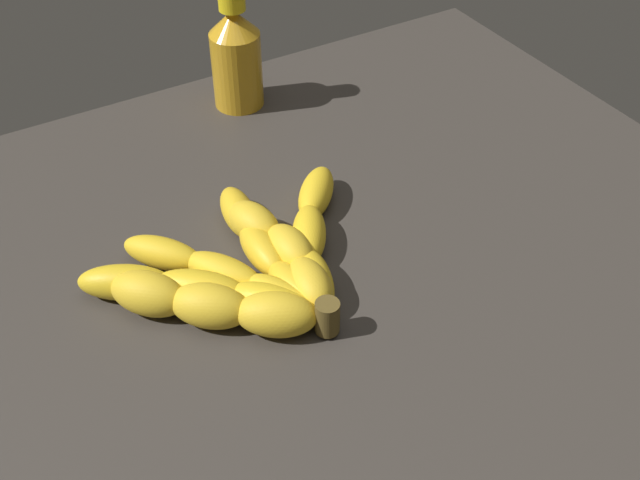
{
  "coord_description": "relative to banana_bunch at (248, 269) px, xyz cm",
  "views": [
    {
      "loc": [
        22.73,
        37.94,
        47.36
      ],
      "look_at": [
        -0.63,
        -2.19,
        5.68
      ],
      "focal_mm": 43.86,
      "sensor_mm": 36.0,
      "label": 1
    }
  ],
  "objects": [
    {
      "name": "banana_bunch",
      "position": [
        0.0,
        0.0,
        0.0
      ],
      "size": [
        27.44,
        20.21,
        3.71
      ],
      "color": "yellow",
      "rests_on": "ground_plane"
    },
    {
      "name": "honey_bottle",
      "position": [
        -11.83,
        -26.32,
        4.31
      ],
      "size": [
        5.49,
        5.49,
        13.32
      ],
      "color": "gold",
      "rests_on": "ground_plane"
    },
    {
      "name": "ground_plane",
      "position": [
        -4.18,
        5.96,
        -3.56
      ],
      "size": [
        86.92,
        78.54,
        3.89
      ],
      "primitive_type": "cube",
      "color": "#38332D"
    }
  ]
}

